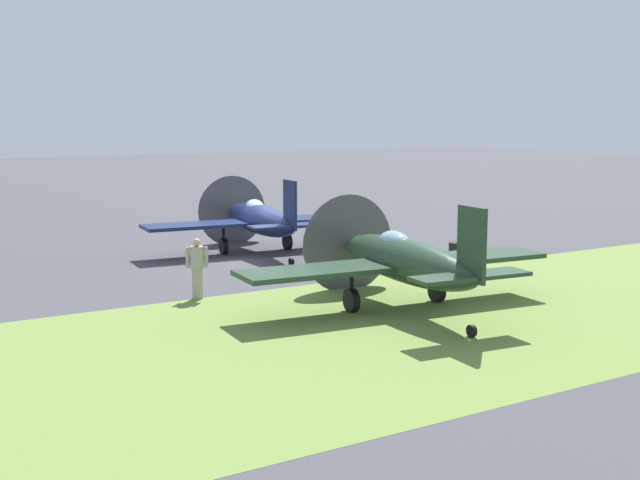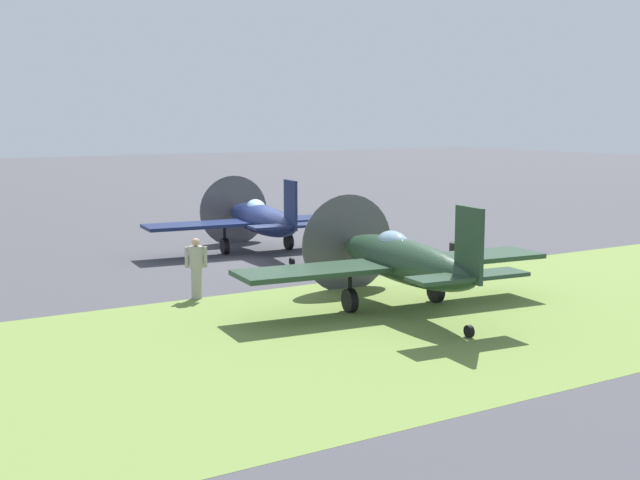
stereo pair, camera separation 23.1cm
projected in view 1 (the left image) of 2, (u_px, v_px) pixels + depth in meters
The scene contains 7 objects.
ground_plane at pixel (250, 257), 30.06m from camera, with size 160.00×160.00×0.00m, color #424247.
grass_verge at pixel (443, 319), 20.94m from camera, with size 120.00×11.00×0.01m, color olive.
airplane_lead at pixel (259, 219), 30.84m from camera, with size 8.72×6.91×3.09m.
airplane_wingman at pixel (402, 260), 21.79m from camera, with size 9.03×7.15×3.20m.
ground_crew_chief at pixel (197, 267), 23.14m from camera, with size 0.58×0.38×1.73m.
fuel_drum at pixel (457, 255), 27.81m from camera, with size 0.60×0.60×0.90m, color black.
runway_marker_cone at pixel (493, 254), 29.59m from camera, with size 0.36×0.36×0.44m, color orange.
Camera 1 is at (-13.44, -26.53, 5.12)m, focal length 46.14 mm.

